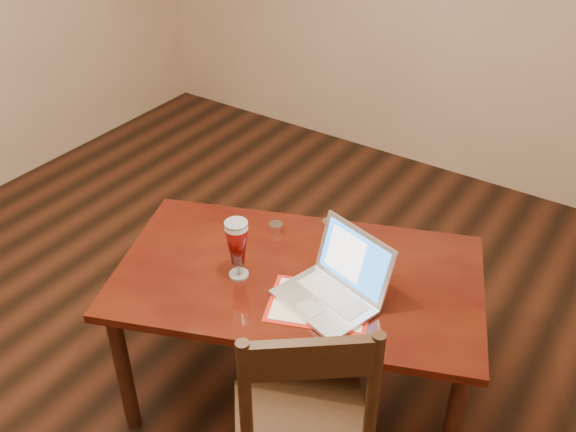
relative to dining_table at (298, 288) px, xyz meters
The scene contains 4 objects.
ground 0.80m from the dining_table, 159.25° to the right, with size 5.00×5.00×0.00m, color black.
room_shell 1.25m from the dining_table, 159.25° to the right, with size 4.51×5.01×2.71m.
dining_table is the anchor object (origin of this frame).
dining_chair 0.64m from the dining_table, 55.13° to the right, with size 0.64×0.64×1.10m.
Camera 1 is at (1.57, -1.52, 2.36)m, focal length 40.00 mm.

